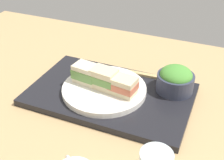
# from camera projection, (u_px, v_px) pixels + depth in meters

# --- Properties ---
(ground_plane) EXTENTS (1.40, 1.00, 0.03)m
(ground_plane) POSITION_uv_depth(u_px,v_px,m) (86.00, 106.00, 0.84)
(ground_plane) COLOR tan
(serving_tray) EXTENTS (0.45, 0.28, 0.02)m
(serving_tray) POSITION_uv_depth(u_px,v_px,m) (110.00, 94.00, 0.84)
(serving_tray) COLOR black
(serving_tray) RESTS_ON ground_plane
(sandwich_plate) EXTENTS (0.24, 0.24, 0.02)m
(sandwich_plate) POSITION_uv_depth(u_px,v_px,m) (104.00, 89.00, 0.83)
(sandwich_plate) COLOR white
(sandwich_plate) RESTS_ON serving_tray
(sandwich_near) EXTENTS (0.08, 0.06, 0.05)m
(sandwich_near) POSITION_uv_depth(u_px,v_px,m) (123.00, 86.00, 0.79)
(sandwich_near) COLOR beige
(sandwich_near) RESTS_ON sandwich_plate
(sandwich_middle) EXTENTS (0.08, 0.06, 0.06)m
(sandwich_middle) POSITION_uv_depth(u_px,v_px,m) (104.00, 79.00, 0.81)
(sandwich_middle) COLOR beige
(sandwich_middle) RESTS_ON sandwich_plate
(sandwich_far) EXTENTS (0.08, 0.06, 0.05)m
(sandwich_far) POSITION_uv_depth(u_px,v_px,m) (86.00, 73.00, 0.84)
(sandwich_far) COLOR beige
(sandwich_far) RESTS_ON sandwich_plate
(salad_bowl) EXTENTS (0.10, 0.10, 0.08)m
(salad_bowl) POSITION_uv_depth(u_px,v_px,m) (175.00, 79.00, 0.82)
(salad_bowl) COLOR #33384C
(salad_bowl) RESTS_ON serving_tray
(chopsticks_pair) EXTENTS (0.21, 0.02, 0.01)m
(chopsticks_pair) POSITION_uv_depth(u_px,v_px,m) (131.00, 72.00, 0.92)
(chopsticks_pair) COLOR tan
(chopsticks_pair) RESTS_ON serving_tray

